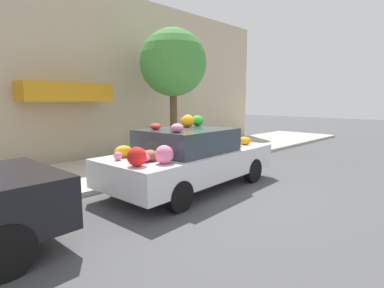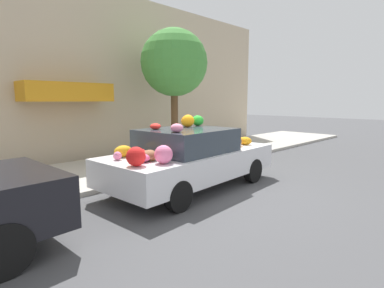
% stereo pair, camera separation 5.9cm
% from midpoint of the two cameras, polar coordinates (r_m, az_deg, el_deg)
% --- Properties ---
extents(ground_plane, '(60.00, 60.00, 0.00)m').
position_cam_midpoint_polar(ground_plane, '(6.76, 0.03, -8.29)').
color(ground_plane, '#4C4C4F').
extents(sidewalk_curb, '(24.00, 3.20, 0.10)m').
position_cam_midpoint_polar(sidewalk_curb, '(8.79, -12.70, -4.25)').
color(sidewalk_curb, '#B2ADA3').
rests_on(sidewalk_curb, ground).
extents(building_facade, '(18.00, 1.20, 5.57)m').
position_cam_midpoint_polar(building_facade, '(10.55, -20.12, 12.33)').
color(building_facade, '#C6B293').
rests_on(building_facade, ground).
extents(street_tree, '(2.21, 2.21, 4.17)m').
position_cam_midpoint_polar(street_tree, '(10.25, -3.79, 15.08)').
color(street_tree, brown).
rests_on(street_tree, sidewalk_curb).
extents(fire_hydrant, '(0.20, 0.20, 0.70)m').
position_cam_midpoint_polar(fire_hydrant, '(8.17, -7.49, -2.23)').
color(fire_hydrant, gold).
rests_on(fire_hydrant, sidewalk_curb).
extents(art_car, '(4.21, 2.01, 1.61)m').
position_cam_midpoint_polar(art_car, '(6.59, -0.52, -2.46)').
color(art_car, silver).
rests_on(art_car, ground).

